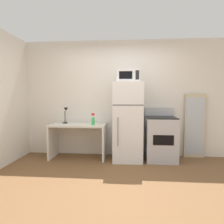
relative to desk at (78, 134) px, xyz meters
name	(u,v)px	position (x,y,z in m)	size (l,w,h in m)	color
ground_plane	(114,187)	(0.87, -1.34, -0.53)	(12.00, 12.00, 0.00)	brown
wall_back_white	(119,99)	(0.87, 0.36, 0.77)	(5.00, 0.10, 2.60)	silver
desk	(78,134)	(0.00, 0.00, 0.00)	(1.20, 0.57, 0.75)	silver
desk_lamp	(66,113)	(-0.30, 0.08, 0.46)	(0.14, 0.12, 0.35)	black
spray_bottle	(93,120)	(0.36, -0.14, 0.32)	(0.06, 0.06, 0.25)	green
refrigerator	(128,121)	(1.08, -0.03, 0.29)	(0.61, 0.66, 1.64)	white
microwave	(128,76)	(1.08, -0.05, 1.24)	(0.46, 0.35, 0.26)	silver
oven_range	(161,138)	(1.77, -0.01, -0.06)	(0.63, 0.61, 1.10)	#B7B7BC
leaning_mirror	(195,126)	(2.55, 0.24, 0.17)	(0.44, 0.03, 1.40)	#C6B793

